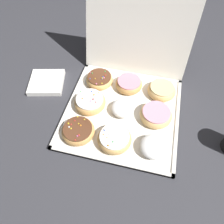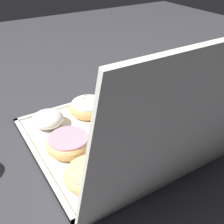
{
  "view_description": "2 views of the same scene",
  "coord_description": "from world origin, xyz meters",
  "px_view_note": "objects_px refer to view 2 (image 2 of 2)",
  "views": [
    {
      "loc": [
        0.07,
        -0.47,
        0.67
      ],
      "look_at": [
        -0.03,
        -0.05,
        0.06
      ],
      "focal_mm": 33.74,
      "sensor_mm": 36.0,
      "label": 1
    },
    {
      "loc": [
        0.33,
        0.53,
        0.48
      ],
      "look_at": [
        -0.03,
        -0.04,
        0.05
      ],
      "focal_mm": 44.01,
      "sensor_mm": 36.0,
      "label": 2
    }
  ],
  "objects_px": {
    "sprinkle_donut_3": "(148,116)",
    "glazed_ring_donut_8": "(89,175)",
    "sprinkle_donut_0": "(123,97)",
    "powdered_filled_donut_2": "(48,119)",
    "donut_box": "(110,135)",
    "sprinkle_donut_1": "(89,107)",
    "napkin_stack": "(215,112)",
    "sprinkle_donut_6": "(176,138)",
    "pink_frosted_donut_7": "(138,154)",
    "pink_frosted_donut_5": "(68,142)",
    "powdered_filled_donut_4": "(110,129)"
  },
  "relations": [
    {
      "from": "napkin_stack",
      "to": "pink_frosted_donut_7",
      "type": "bearing_deg",
      "value": 9.05
    },
    {
      "from": "sprinkle_donut_3",
      "to": "pink_frosted_donut_7",
      "type": "bearing_deg",
      "value": 44.54
    },
    {
      "from": "sprinkle_donut_0",
      "to": "pink_frosted_donut_5",
      "type": "distance_m",
      "value": 0.29
    },
    {
      "from": "sprinkle_donut_3",
      "to": "pink_frosted_donut_5",
      "type": "relative_size",
      "value": 1.02
    },
    {
      "from": "donut_box",
      "to": "sprinkle_donut_1",
      "type": "xyz_separation_m",
      "value": [
        -0.0,
        -0.13,
        0.03
      ]
    },
    {
      "from": "powdered_filled_donut_4",
      "to": "napkin_stack",
      "type": "bearing_deg",
      "value": 168.29
    },
    {
      "from": "powdered_filled_donut_2",
      "to": "sprinkle_donut_0",
      "type": "bearing_deg",
      "value": 179.67
    },
    {
      "from": "sprinkle_donut_1",
      "to": "pink_frosted_donut_5",
      "type": "relative_size",
      "value": 0.99
    },
    {
      "from": "sprinkle_donut_0",
      "to": "pink_frosted_donut_5",
      "type": "xyz_separation_m",
      "value": [
        0.26,
        0.13,
        0.0
      ]
    },
    {
      "from": "powdered_filled_donut_4",
      "to": "napkin_stack",
      "type": "xyz_separation_m",
      "value": [
        -0.35,
        0.07,
        -0.02
      ]
    },
    {
      "from": "donut_box",
      "to": "sprinkle_donut_6",
      "type": "xyz_separation_m",
      "value": [
        -0.13,
        0.13,
        0.02
      ]
    },
    {
      "from": "powdered_filled_donut_4",
      "to": "pink_frosted_donut_5",
      "type": "height_order",
      "value": "powdered_filled_donut_4"
    },
    {
      "from": "donut_box",
      "to": "napkin_stack",
      "type": "xyz_separation_m",
      "value": [
        -0.35,
        0.07,
        0.0
      ]
    },
    {
      "from": "pink_frosted_donut_5",
      "to": "napkin_stack",
      "type": "xyz_separation_m",
      "value": [
        -0.47,
        0.08,
        -0.02
      ]
    },
    {
      "from": "sprinkle_donut_3",
      "to": "pink_frosted_donut_7",
      "type": "xyz_separation_m",
      "value": [
        0.13,
        0.13,
        -0.0
      ]
    },
    {
      "from": "pink_frosted_donut_5",
      "to": "sprinkle_donut_1",
      "type": "bearing_deg",
      "value": -134.62
    },
    {
      "from": "pink_frosted_donut_5",
      "to": "glazed_ring_donut_8",
      "type": "distance_m",
      "value": 0.13
    },
    {
      "from": "sprinkle_donut_1",
      "to": "napkin_stack",
      "type": "distance_m",
      "value": 0.4
    },
    {
      "from": "sprinkle_donut_6",
      "to": "napkin_stack",
      "type": "height_order",
      "value": "sprinkle_donut_6"
    },
    {
      "from": "powdered_filled_donut_4",
      "to": "napkin_stack",
      "type": "distance_m",
      "value": 0.36
    },
    {
      "from": "sprinkle_donut_6",
      "to": "glazed_ring_donut_8",
      "type": "relative_size",
      "value": 1.0
    },
    {
      "from": "powdered_filled_donut_2",
      "to": "powdered_filled_donut_4",
      "type": "bearing_deg",
      "value": 133.7
    },
    {
      "from": "sprinkle_donut_6",
      "to": "glazed_ring_donut_8",
      "type": "height_order",
      "value": "sprinkle_donut_6"
    },
    {
      "from": "sprinkle_donut_6",
      "to": "pink_frosted_donut_7",
      "type": "height_order",
      "value": "sprinkle_donut_6"
    },
    {
      "from": "sprinkle_donut_0",
      "to": "sprinkle_donut_1",
      "type": "xyz_separation_m",
      "value": [
        0.13,
        -0.0,
        0.0
      ]
    },
    {
      "from": "sprinkle_donut_1",
      "to": "powdered_filled_donut_2",
      "type": "xyz_separation_m",
      "value": [
        0.13,
        -0.0,
        0.0
      ]
    },
    {
      "from": "sprinkle_donut_3",
      "to": "pink_frosted_donut_5",
      "type": "height_order",
      "value": "sprinkle_donut_3"
    },
    {
      "from": "donut_box",
      "to": "sprinkle_donut_3",
      "type": "distance_m",
      "value": 0.13
    },
    {
      "from": "sprinkle_donut_3",
      "to": "napkin_stack",
      "type": "relative_size",
      "value": 0.87
    },
    {
      "from": "sprinkle_donut_3",
      "to": "donut_box",
      "type": "bearing_deg",
      "value": -1.98
    },
    {
      "from": "napkin_stack",
      "to": "powdered_filled_donut_4",
      "type": "bearing_deg",
      "value": -11.71
    },
    {
      "from": "sprinkle_donut_3",
      "to": "glazed_ring_donut_8",
      "type": "height_order",
      "value": "sprinkle_donut_3"
    },
    {
      "from": "powdered_filled_donut_2",
      "to": "donut_box",
      "type": "bearing_deg",
      "value": 134.79
    },
    {
      "from": "sprinkle_donut_6",
      "to": "sprinkle_donut_3",
      "type": "bearing_deg",
      "value": -91.22
    },
    {
      "from": "sprinkle_donut_0",
      "to": "sprinkle_donut_1",
      "type": "height_order",
      "value": "sprinkle_donut_1"
    },
    {
      "from": "powdered_filled_donut_2",
      "to": "powdered_filled_donut_4",
      "type": "height_order",
      "value": "powdered_filled_donut_2"
    },
    {
      "from": "donut_box",
      "to": "sprinkle_donut_0",
      "type": "distance_m",
      "value": 0.19
    },
    {
      "from": "glazed_ring_donut_8",
      "to": "napkin_stack",
      "type": "bearing_deg",
      "value": -173.79
    },
    {
      "from": "sprinkle_donut_0",
      "to": "powdered_filled_donut_2",
      "type": "xyz_separation_m",
      "value": [
        0.26,
        -0.0,
        0.0
      ]
    },
    {
      "from": "sprinkle_donut_0",
      "to": "pink_frosted_donut_7",
      "type": "bearing_deg",
      "value": 63.51
    },
    {
      "from": "pink_frosted_donut_7",
      "to": "powdered_filled_donut_4",
      "type": "bearing_deg",
      "value": -88.03
    },
    {
      "from": "donut_box",
      "to": "napkin_stack",
      "type": "relative_size",
      "value": 3.07
    },
    {
      "from": "powdered_filled_donut_4",
      "to": "pink_frosted_donut_7",
      "type": "xyz_separation_m",
      "value": [
        -0.0,
        0.13,
        -0.0
      ]
    },
    {
      "from": "pink_frosted_donut_5",
      "to": "sprinkle_donut_3",
      "type": "bearing_deg",
      "value": 178.22
    },
    {
      "from": "powdered_filled_donut_2",
      "to": "napkin_stack",
      "type": "height_order",
      "value": "powdered_filled_donut_2"
    },
    {
      "from": "sprinkle_donut_0",
      "to": "sprinkle_donut_1",
      "type": "relative_size",
      "value": 0.99
    },
    {
      "from": "sprinkle_donut_3",
      "to": "glazed_ring_donut_8",
      "type": "distance_m",
      "value": 0.29
    },
    {
      "from": "donut_box",
      "to": "sprinkle_donut_1",
      "type": "relative_size",
      "value": 3.63
    },
    {
      "from": "pink_frosted_donut_7",
      "to": "napkin_stack",
      "type": "distance_m",
      "value": 0.35
    },
    {
      "from": "sprinkle_donut_3",
      "to": "napkin_stack",
      "type": "bearing_deg",
      "value": 162.24
    }
  ]
}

